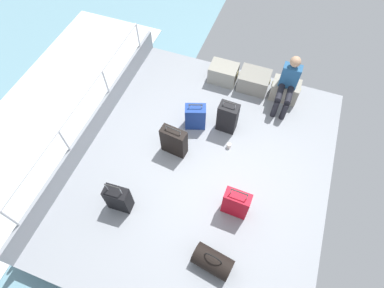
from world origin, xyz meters
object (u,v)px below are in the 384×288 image
Objects in this scene: cargo_crate_1 at (254,81)px; cargo_crate_2 at (285,90)px; passenger_seated at (288,83)px; suitcase_2 at (174,141)px; suitcase_3 at (195,117)px; suitcase_1 at (236,203)px; cargo_crate_0 at (223,73)px; suitcase_4 at (118,199)px; suitcase_0 at (228,117)px; duffel_bag at (213,261)px; paper_cup at (229,145)px.

cargo_crate_1 is 1.12× the size of cargo_crate_2.
passenger_seated is 1.58× the size of suitcase_2.
passenger_seated reaches higher than suitcase_3.
cargo_crate_2 is 0.43m from passenger_seated.
passenger_seated is at bearing 84.03° from suitcase_1.
passenger_seated is 1.49× the size of suitcase_1.
suitcase_4 is (-0.74, -3.32, 0.08)m from cargo_crate_0.
suitcase_4 is (-0.43, -1.31, -0.02)m from suitcase_2.
suitcase_3 is (-0.58, -0.15, -0.06)m from suitcase_0.
suitcase_3 is at bearing -120.87° from cargo_crate_1.
cargo_crate_0 is 3.41m from suitcase_4.
cargo_crate_1 is 3.72m from duffel_bag.
duffel_bag is (-0.34, -3.67, -0.04)m from cargo_crate_2.
cargo_crate_1 is 1.04× the size of duffel_bag.
suitcase_3 reaches higher than cargo_crate_2.
cargo_crate_0 is 0.55× the size of passenger_seated.
cargo_crate_2 reaches higher than cargo_crate_0.
cargo_crate_1 is 0.87× the size of suitcase_1.
cargo_crate_2 is 0.77× the size of suitcase_0.
cargo_crate_0 is 1.27m from suitcase_0.
suitcase_4 is at bearing -112.78° from cargo_crate_1.
cargo_crate_0 is 0.80× the size of suitcase_4.
cargo_crate_0 is at bearing -178.26° from cargo_crate_1.
cargo_crate_1 is 0.65m from cargo_crate_2.
suitcase_2 is (-0.31, -2.01, 0.10)m from cargo_crate_0.
cargo_crate_2 is at bearing 90.00° from passenger_seated.
suitcase_1 is at bearing -49.87° from suitcase_3.
passenger_seated is 3.52m from duffel_bag.
suitcase_2 reaches higher than duffel_bag.
suitcase_2 is at bearing -132.00° from suitcase_0.
suitcase_2 is 1.38m from suitcase_4.
cargo_crate_2 is (1.32, -0.03, 0.00)m from cargo_crate_0.
cargo_crate_0 is 6.12× the size of paper_cup.
suitcase_1 is 1.26m from paper_cup.
suitcase_1 is (-0.27, -2.55, -0.29)m from passenger_seated.
passenger_seated is 1.47× the size of suitcase_0.
suitcase_0 is at bearing 14.25° from suitcase_3.
suitcase_4 is at bearing 167.91° from duffel_bag.
cargo_crate_1 is 2.81m from suitcase_1.
suitcase_1 is 7.47× the size of paper_cup.
suitcase_1 is 1.20× the size of suitcase_3.
duffel_bag is (0.31, -3.71, -0.03)m from cargo_crate_1.
suitcase_3 is (-1.20, 1.42, -0.03)m from suitcase_1.
suitcase_0 is 0.61m from suitcase_3.
cargo_crate_2 reaches higher than paper_cup.
suitcase_0 is (0.44, -1.19, 0.12)m from cargo_crate_0.
suitcase_4 is 7.65× the size of paper_cup.
cargo_crate_2 is at bearing 52.90° from suitcase_0.
cargo_crate_1 is at bearing 64.49° from suitcase_2.
suitcase_0 is at bearing 113.26° from paper_cup.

